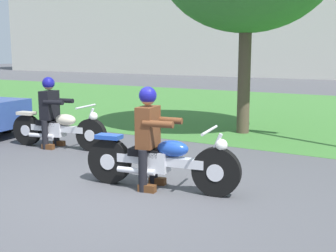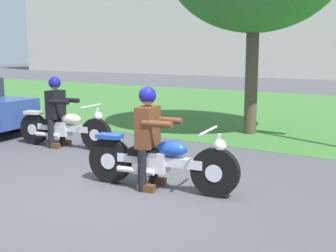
# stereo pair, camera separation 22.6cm
# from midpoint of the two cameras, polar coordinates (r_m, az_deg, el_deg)

# --- Properties ---
(ground) EXTENTS (120.00, 120.00, 0.00)m
(ground) POSITION_cam_midpoint_polar(r_m,az_deg,el_deg) (5.88, -8.17, -8.81)
(ground) COLOR #4C4C51
(grass_verge) EXTENTS (60.00, 12.00, 0.01)m
(grass_verge) POSITION_cam_midpoint_polar(r_m,az_deg,el_deg) (14.37, 16.79, 1.80)
(grass_verge) COLOR #3D7533
(grass_verge) RESTS_ON ground
(motorcycle_lead) EXTENTS (2.21, 0.73, 0.88)m
(motorcycle_lead) POSITION_cam_midpoint_polar(r_m,az_deg,el_deg) (5.91, -2.07, -4.64)
(motorcycle_lead) COLOR black
(motorcycle_lead) RESTS_ON ground
(rider_lead) EXTENTS (0.60, 0.52, 1.40)m
(rider_lead) POSITION_cam_midpoint_polar(r_m,az_deg,el_deg) (5.89, -3.58, -0.48)
(rider_lead) COLOR black
(rider_lead) RESTS_ON ground
(motorcycle_follow) EXTENTS (2.11, 0.72, 0.87)m
(motorcycle_follow) POSITION_cam_midpoint_polar(r_m,az_deg,el_deg) (8.77, -14.94, -0.35)
(motorcycle_follow) COLOR black
(motorcycle_follow) RESTS_ON ground
(rider_follow) EXTENTS (0.60, 0.52, 1.39)m
(rider_follow) POSITION_cam_midpoint_polar(r_m,az_deg,el_deg) (8.81, -15.93, 2.46)
(rider_follow) COLOR black
(rider_follow) RESTS_ON ground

